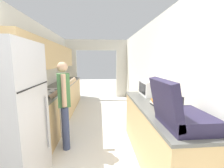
{
  "coord_description": "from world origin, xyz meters",
  "views": [
    {
      "loc": [
        0.12,
        -1.03,
        1.61
      ],
      "look_at": [
        0.45,
        2.93,
        0.99
      ],
      "focal_mm": 24.0,
      "sensor_mm": 36.0,
      "label": 1
    }
  ],
  "objects_px": {
    "range_oven": "(51,110)",
    "microwave": "(150,88)",
    "suitcase": "(178,113)",
    "book_stack": "(160,103)",
    "refrigerator": "(7,120)",
    "person": "(64,103)"
  },
  "relations": [
    {
      "from": "suitcase",
      "to": "range_oven",
      "type": "bearing_deg",
      "value": 133.93
    },
    {
      "from": "range_oven",
      "to": "microwave",
      "type": "xyz_separation_m",
      "value": [
        2.13,
        -0.59,
        0.6
      ]
    },
    {
      "from": "range_oven",
      "to": "microwave",
      "type": "height_order",
      "value": "microwave"
    },
    {
      "from": "person",
      "to": "book_stack",
      "type": "distance_m",
      "value": 1.66
    },
    {
      "from": "range_oven",
      "to": "book_stack",
      "type": "distance_m",
      "value": 2.47
    },
    {
      "from": "microwave",
      "to": "book_stack",
      "type": "height_order",
      "value": "microwave"
    },
    {
      "from": "person",
      "to": "microwave",
      "type": "distance_m",
      "value": 1.67
    },
    {
      "from": "refrigerator",
      "to": "person",
      "type": "distance_m",
      "value": 1.03
    },
    {
      "from": "refrigerator",
      "to": "suitcase",
      "type": "distance_m",
      "value": 1.94
    },
    {
      "from": "suitcase",
      "to": "microwave",
      "type": "height_order",
      "value": "suitcase"
    },
    {
      "from": "range_oven",
      "to": "person",
      "type": "distance_m",
      "value": 0.97
    },
    {
      "from": "range_oven",
      "to": "suitcase",
      "type": "distance_m",
      "value": 2.86
    },
    {
      "from": "range_oven",
      "to": "person",
      "type": "xyz_separation_m",
      "value": [
        0.48,
        -0.75,
        0.38
      ]
    },
    {
      "from": "refrigerator",
      "to": "book_stack",
      "type": "xyz_separation_m",
      "value": [
        2.0,
        0.38,
        0.05
      ]
    },
    {
      "from": "suitcase",
      "to": "book_stack",
      "type": "height_order",
      "value": "suitcase"
    },
    {
      "from": "refrigerator",
      "to": "microwave",
      "type": "bearing_deg",
      "value": 27.32
    },
    {
      "from": "refrigerator",
      "to": "microwave",
      "type": "xyz_separation_m",
      "value": [
        2.09,
        1.08,
        0.16
      ]
    },
    {
      "from": "suitcase",
      "to": "microwave",
      "type": "relative_size",
      "value": 1.09
    },
    {
      "from": "book_stack",
      "to": "microwave",
      "type": "bearing_deg",
      "value": 82.66
    },
    {
      "from": "refrigerator",
      "to": "microwave",
      "type": "distance_m",
      "value": 2.36
    },
    {
      "from": "microwave",
      "to": "book_stack",
      "type": "distance_m",
      "value": 0.72
    },
    {
      "from": "refrigerator",
      "to": "book_stack",
      "type": "bearing_deg",
      "value": 10.74
    }
  ]
}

